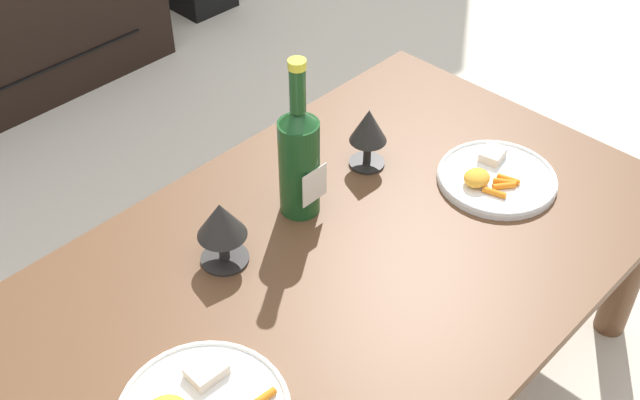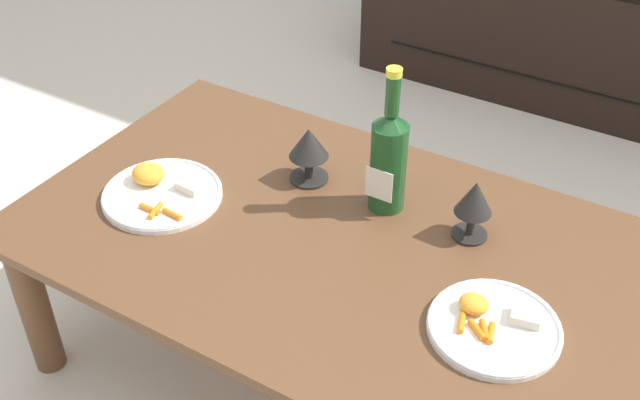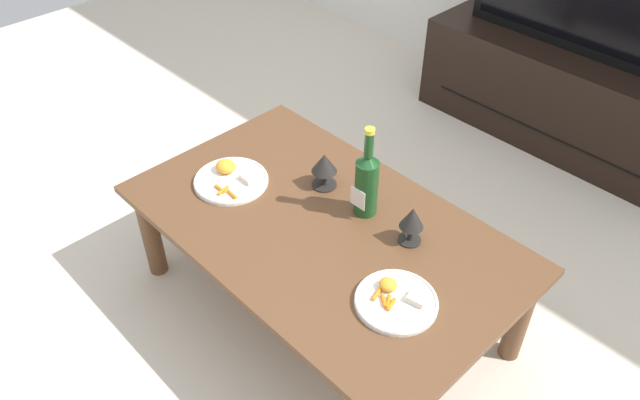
% 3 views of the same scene
% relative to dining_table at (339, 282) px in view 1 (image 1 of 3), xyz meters
% --- Properties ---
extents(ground_plane, '(6.40, 6.40, 0.00)m').
position_rel_dining_table_xyz_m(ground_plane, '(0.00, 0.00, -0.36)').
color(ground_plane, beige).
extents(dining_table, '(1.31, 0.78, 0.42)m').
position_rel_dining_table_xyz_m(dining_table, '(0.00, 0.00, 0.00)').
color(dining_table, brown).
rests_on(dining_table, ground_plane).
extents(wine_bottle, '(0.08, 0.08, 0.33)m').
position_rel_dining_table_xyz_m(wine_bottle, '(0.05, 0.15, 0.19)').
color(wine_bottle, '#19471E').
rests_on(wine_bottle, dining_table).
extents(goblet_left, '(0.09, 0.09, 0.13)m').
position_rel_dining_table_xyz_m(goblet_left, '(-0.14, 0.15, 0.15)').
color(goblet_left, black).
rests_on(goblet_left, dining_table).
extents(goblet_right, '(0.08, 0.08, 0.14)m').
position_rel_dining_table_xyz_m(goblet_right, '(0.24, 0.15, 0.15)').
color(goblet_right, black).
rests_on(goblet_right, dining_table).
extents(dinner_plate_right, '(0.24, 0.24, 0.04)m').
position_rel_dining_table_xyz_m(dinner_plate_right, '(0.38, -0.08, 0.07)').
color(dinner_plate_right, white).
rests_on(dinner_plate_right, dining_table).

